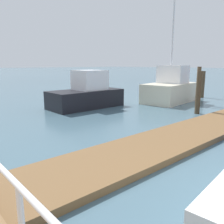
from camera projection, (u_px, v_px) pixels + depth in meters
name	position (u px, v px, depth m)	size (l,w,h in m)	color
floating_dock	(175.00, 139.00, 7.77)	(12.38, 2.00, 0.18)	brown
dock_piling_2	(203.00, 84.00, 17.72)	(0.27, 0.27, 1.99)	#473826
dock_piling_3	(198.00, 93.00, 11.91)	(0.25, 0.25, 2.17)	#473826
dock_piling_4	(198.00, 86.00, 14.65)	(0.24, 0.24, 2.34)	brown
moored_boat_0	(87.00, 94.00, 13.76)	(4.29, 2.02, 2.15)	black
moored_boat_1	(170.00, 89.00, 15.68)	(4.36, 2.69, 7.92)	beige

